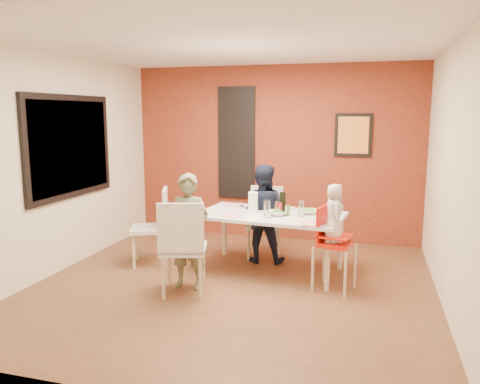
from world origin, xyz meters
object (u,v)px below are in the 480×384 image
(wine_bottle, at_px, (282,203))
(child_far, at_px, (262,213))
(chair_far, at_px, (265,218))
(chair_left, at_px, (156,222))
(dining_table, at_px, (270,219))
(child_near, at_px, (189,231))
(paper_towel_roll, at_px, (253,203))
(high_chair, at_px, (331,240))
(chair_near, at_px, (182,243))
(toddler, at_px, (334,213))

(wine_bottle, bearing_deg, child_far, 133.03)
(chair_far, relative_size, chair_left, 0.96)
(dining_table, relative_size, child_near, 1.42)
(child_far, distance_m, wine_bottle, 0.55)
(child_near, bearing_deg, paper_towel_roll, 54.67)
(chair_left, xyz_separation_m, high_chair, (2.28, -0.29, 0.01))
(chair_left, xyz_separation_m, child_near, (0.73, -0.67, 0.09))
(chair_left, relative_size, paper_towel_roll, 3.82)
(paper_towel_roll, bearing_deg, child_near, -125.02)
(chair_near, height_order, child_near, child_near)
(chair_far, xyz_separation_m, high_chair, (0.99, -1.03, 0.03))
(wine_bottle, bearing_deg, child_near, -139.12)
(dining_table, distance_m, child_far, 0.40)
(chair_left, bearing_deg, toddler, 60.78)
(toddler, height_order, wine_bottle, toddler)
(high_chair, bearing_deg, chair_left, 96.50)
(chair_near, bearing_deg, paper_towel_roll, -132.96)
(dining_table, relative_size, paper_towel_roll, 7.10)
(chair_near, bearing_deg, dining_table, -141.10)
(child_far, distance_m, toddler, 1.30)
(dining_table, height_order, child_near, child_near)
(toddler, height_order, paper_towel_roll, toddler)
(dining_table, xyz_separation_m, child_near, (-0.76, -0.81, -0.02))
(child_far, bearing_deg, wine_bottle, 128.25)
(chair_near, xyz_separation_m, paper_towel_roll, (0.52, 1.03, 0.28))
(dining_table, height_order, wine_bottle, wine_bottle)
(wine_bottle, bearing_deg, paper_towel_roll, -178.09)
(dining_table, xyz_separation_m, wine_bottle, (0.15, -0.01, 0.21))
(toddler, xyz_separation_m, paper_towel_roll, (-1.03, 0.41, -0.01))
(dining_table, distance_m, wine_bottle, 0.26)
(dining_table, bearing_deg, chair_near, -124.96)
(child_near, relative_size, wine_bottle, 4.67)
(child_far, bearing_deg, child_near, 58.96)
(high_chair, relative_size, child_near, 0.72)
(high_chair, relative_size, wine_bottle, 3.37)
(chair_near, height_order, chair_far, chair_near)
(dining_table, height_order, toddler, toddler)
(chair_far, relative_size, paper_towel_roll, 3.69)
(chair_near, distance_m, child_near, 0.26)
(chair_near, bearing_deg, high_chair, -173.72)
(child_far, bearing_deg, toddler, 136.90)
(high_chair, distance_m, toddler, 0.32)
(chair_far, relative_size, high_chair, 1.02)
(high_chair, bearing_deg, chair_far, 57.61)
(chair_near, distance_m, wine_bottle, 1.40)
(chair_left, bearing_deg, chair_near, 17.60)
(chair_left, relative_size, high_chair, 1.06)
(child_far, bearing_deg, chair_far, -93.31)
(child_near, bearing_deg, chair_left, 137.01)
(chair_far, distance_m, paper_towel_roll, 0.71)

